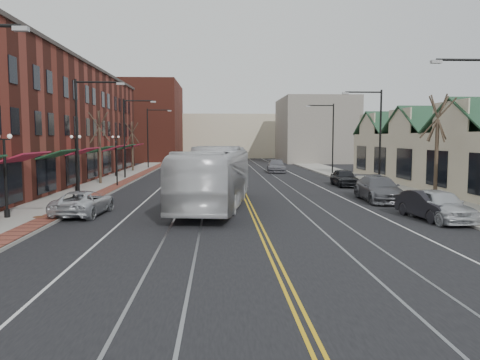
{
  "coord_description": "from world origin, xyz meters",
  "views": [
    {
      "loc": [
        -1.94,
        -16.29,
        4.24
      ],
      "look_at": [
        -0.79,
        8.28,
        2.0
      ],
      "focal_mm": 35.0,
      "sensor_mm": 36.0,
      "label": 1
    }
  ],
  "objects": [
    {
      "name": "ground",
      "position": [
        0.0,
        0.0,
        0.0
      ],
      "size": [
        160.0,
        160.0,
        0.0
      ],
      "primitive_type": "plane",
      "color": "black",
      "rests_on": "ground"
    },
    {
      "name": "sidewalk_left",
      "position": [
        -12.0,
        20.0,
        0.07
      ],
      "size": [
        4.0,
        120.0,
        0.15
      ],
      "primitive_type": "cube",
      "color": "gray",
      "rests_on": "ground"
    },
    {
      "name": "sidewalk_right",
      "position": [
        12.0,
        20.0,
        0.07
      ],
      "size": [
        4.0,
        120.0,
        0.15
      ],
      "primitive_type": "cube",
      "color": "gray",
      "rests_on": "ground"
    },
    {
      "name": "building_left",
      "position": [
        -19.0,
        27.0,
        5.5
      ],
      "size": [
        10.0,
        50.0,
        11.0
      ],
      "primitive_type": "cube",
      "color": "maroon",
      "rests_on": "ground"
    },
    {
      "name": "building_right",
      "position": [
        18.0,
        20.0,
        2.3
      ],
      "size": [
        8.0,
        36.0,
        4.6
      ],
      "primitive_type": "cube",
      "color": "beige",
      "rests_on": "ground"
    },
    {
      "name": "backdrop_left",
      "position": [
        -16.0,
        70.0,
        7.0
      ],
      "size": [
        14.0,
        18.0,
        14.0
      ],
      "primitive_type": "cube",
      "color": "maroon",
      "rests_on": "ground"
    },
    {
      "name": "backdrop_mid",
      "position": [
        0.0,
        85.0,
        4.5
      ],
      "size": [
        22.0,
        14.0,
        9.0
      ],
      "primitive_type": "cube",
      "color": "beige",
      "rests_on": "ground"
    },
    {
      "name": "backdrop_right",
      "position": [
        15.0,
        65.0,
        5.5
      ],
      "size": [
        12.0,
        16.0,
        11.0
      ],
      "primitive_type": "cube",
      "color": "slate",
      "rests_on": "ground"
    },
    {
      "name": "streetlight_l_1",
      "position": [
        -11.05,
        16.0,
        5.03
      ],
      "size": [
        3.33,
        0.25,
        8.0
      ],
      "color": "black",
      "rests_on": "sidewalk_left"
    },
    {
      "name": "streetlight_l_2",
      "position": [
        -11.05,
        32.0,
        5.03
      ],
      "size": [
        3.33,
        0.25,
        8.0
      ],
      "color": "black",
      "rests_on": "sidewalk_left"
    },
    {
      "name": "streetlight_l_3",
      "position": [
        -11.05,
        48.0,
        5.03
      ],
      "size": [
        3.33,
        0.25,
        8.0
      ],
      "color": "black",
      "rests_on": "sidewalk_left"
    },
    {
      "name": "streetlight_r_1",
      "position": [
        11.05,
        22.0,
        5.03
      ],
      "size": [
        3.33,
        0.25,
        8.0
      ],
      "color": "black",
      "rests_on": "sidewalk_right"
    },
    {
      "name": "streetlight_r_2",
      "position": [
        11.05,
        38.0,
        5.03
      ],
      "size": [
        3.33,
        0.25,
        8.0
      ],
      "color": "black",
      "rests_on": "sidewalk_right"
    },
    {
      "name": "lamppost_l_1",
      "position": [
        -12.8,
        8.0,
        2.2
      ],
      "size": [
        0.84,
        0.28,
        4.27
      ],
      "color": "black",
      "rests_on": "sidewalk_left"
    },
    {
      "name": "lamppost_l_2",
      "position": [
        -12.8,
        20.0,
        2.2
      ],
      "size": [
        0.84,
        0.28,
        4.27
      ],
      "color": "black",
      "rests_on": "sidewalk_left"
    },
    {
      "name": "lamppost_l_3",
      "position": [
        -12.8,
        34.0,
        2.2
      ],
      "size": [
        0.84,
        0.28,
        4.27
      ],
      "color": "black",
      "rests_on": "sidewalk_left"
    },
    {
      "name": "tree_left_near",
      "position": [
        -12.5,
        26.0,
        3.51
      ],
      "size": [
        1.78,
        1.37,
        6.48
      ],
      "color": "#382B21",
      "rests_on": "sidewalk_left"
    },
    {
      "name": "tree_left_far",
      "position": [
        -12.5,
        42.0,
        3.28
      ],
      "size": [
        1.66,
        1.28,
        6.02
      ],
      "color": "#382B21",
      "rests_on": "sidewalk_left"
    },
    {
      "name": "tree_right_mid",
      "position": [
        12.5,
        14.0,
        3.75
      ],
      "size": [
        1.9,
        1.46,
        6.93
      ],
      "color": "#382B21",
      "rests_on": "sidewalk_right"
    },
    {
      "name": "manhole_far",
      "position": [
        -11.2,
        8.0,
        0.16
      ],
      "size": [
        0.6,
        0.6,
        0.02
      ],
      "primitive_type": "cylinder",
      "color": "#592D19",
      "rests_on": "sidewalk_left"
    },
    {
      "name": "traffic_signal",
      "position": [
        -10.6,
        24.0,
        2.35
      ],
      "size": [
        0.18,
        0.15,
        3.8
      ],
      "color": "black",
      "rests_on": "sidewalk_left"
    },
    {
      "name": "transit_bus",
      "position": [
        -2.18,
        11.67,
        1.84
      ],
      "size": [
        4.88,
        13.54,
        3.69
      ],
      "primitive_type": "imported",
      "rotation": [
        0.0,
        0.0,
        3.0
      ],
      "color": "silver",
      "rests_on": "ground"
    },
    {
      "name": "parked_suv",
      "position": [
        -9.3,
        9.38,
        0.68
      ],
      "size": [
        2.63,
        5.08,
        1.37
      ],
      "primitive_type": "imported",
      "rotation": [
        0.0,
        0.0,
        3.07
      ],
      "color": "silver",
      "rests_on": "ground"
    },
    {
      "name": "parked_car_a",
      "position": [
        9.3,
        6.75,
        0.82
      ],
      "size": [
        2.25,
        4.92,
        1.63
      ],
      "primitive_type": "imported",
      "rotation": [
        0.0,
        0.0,
        0.07
      ],
      "color": "silver",
      "rests_on": "ground"
    },
    {
      "name": "parked_car_b",
      "position": [
        9.01,
        7.21,
        0.74
      ],
      "size": [
        2.15,
        4.65,
        1.48
      ],
      "primitive_type": "imported",
      "rotation": [
        0.0,
        0.0,
        0.13
      ],
      "color": "black",
      "rests_on": "ground"
    },
    {
      "name": "parked_car_c",
      "position": [
        8.75,
        14.13,
        0.83
      ],
      "size": [
        2.5,
        5.76,
        1.65
      ],
      "primitive_type": "imported",
      "rotation": [
        0.0,
        0.0,
        -0.03
      ],
      "color": "#58595F",
      "rests_on": "ground"
    },
    {
      "name": "parked_car_d",
      "position": [
        9.05,
        23.72,
        0.76
      ],
      "size": [
        1.79,
        4.44,
        1.51
      ],
      "primitive_type": "imported",
      "rotation": [
        0.0,
        0.0,
        -0.0
      ],
      "color": "black",
      "rests_on": "ground"
    },
    {
      "name": "distant_car_left",
      "position": [
        -4.46,
        45.83,
        0.69
      ],
      "size": [
        1.46,
        4.18,
        1.38
      ],
      "primitive_type": "imported",
      "rotation": [
        0.0,
        0.0,
        3.14
      ],
      "color": "black",
      "rests_on": "ground"
    },
    {
      "name": "distant_car_right",
      "position": [
        5.16,
        40.35,
        0.77
      ],
      "size": [
        2.55,
        5.45,
        1.54
      ],
      "primitive_type": "imported",
      "rotation": [
        0.0,
        0.0,
        -0.08
      ],
      "color": "slate",
      "rests_on": "ground"
    },
    {
      "name": "distant_car_far",
      "position": [
        -8.5,
        59.16,
        0.76
      ],
      "size": [
        2.35,
        4.68,
        1.53
      ],
      "primitive_type": "imported",
      "rotation": [
        0.0,
        0.0,
        3.02
      ],
      "color": "#9D9EA4",
      "rests_on": "ground"
    }
  ]
}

